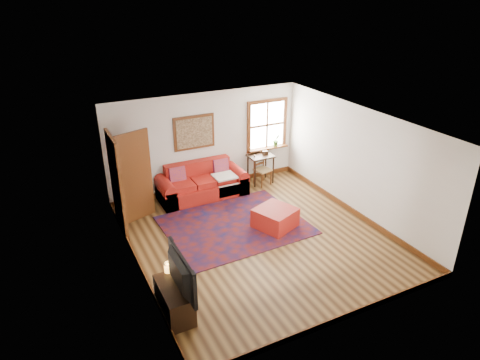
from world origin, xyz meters
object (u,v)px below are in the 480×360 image
media_cabinet (174,300)px  red_ottoman (275,218)px  ladder_back_chair (261,168)px  red_leather_sofa (202,186)px  side_table (261,160)px

media_cabinet → red_ottoman: bearing=29.5°
ladder_back_chair → media_cabinet: size_ratio=0.90×
red_leather_sofa → side_table: red_leather_sofa is taller
red_ottoman → red_leather_sofa: bearing=90.1°
media_cabinet → side_table: bearing=45.8°
side_table → ladder_back_chair: (-0.02, -0.09, -0.20)m
red_ottoman → ladder_back_chair: bearing=46.7°
red_ottoman → media_cabinet: (-2.83, -1.60, 0.03)m
red_ottoman → side_table: bearing=47.0°
red_leather_sofa → media_cabinet: bearing=-118.0°
red_leather_sofa → red_ottoman: (0.85, -2.12, -0.06)m
red_leather_sofa → side_table: (1.69, 0.06, 0.36)m
red_leather_sofa → red_ottoman: bearing=-68.1°
red_leather_sofa → ladder_back_chair: bearing=-1.0°
side_table → media_cabinet: size_ratio=0.84×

